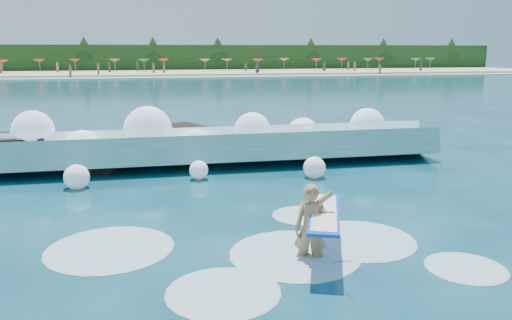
% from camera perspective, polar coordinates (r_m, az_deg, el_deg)
% --- Properties ---
extents(ground, '(200.00, 200.00, 0.00)m').
position_cam_1_polar(ground, '(11.57, -5.27, -8.26)').
color(ground, '#072C3C').
rests_on(ground, ground).
extents(beach, '(140.00, 20.00, 0.40)m').
position_cam_1_polar(beach, '(88.85, -11.34, 9.74)').
color(beach, tan).
rests_on(beach, ground).
extents(wet_band, '(140.00, 5.00, 0.08)m').
position_cam_1_polar(wet_band, '(77.87, -11.21, 9.28)').
color(wet_band, silver).
rests_on(wet_band, ground).
extents(treeline, '(140.00, 4.00, 5.00)m').
position_cam_1_polar(treeline, '(98.78, -11.49, 11.33)').
color(treeline, black).
rests_on(treeline, ground).
extents(breaking_wave, '(19.21, 2.94, 1.66)m').
position_cam_1_polar(breaking_wave, '(18.29, -9.00, 1.27)').
color(breaking_wave, teal).
rests_on(breaking_wave, ground).
extents(rock_cluster, '(8.31, 3.51, 1.46)m').
position_cam_1_polar(rock_cluster, '(19.08, -18.58, 0.88)').
color(rock_cluster, black).
rests_on(rock_cluster, ground).
extents(surfer_with_board, '(1.42, 2.99, 1.85)m').
position_cam_1_polar(surfer_with_board, '(10.00, 6.67, -7.52)').
color(surfer_with_board, '#A1754B').
rests_on(surfer_with_board, ground).
extents(wave_spray, '(15.54, 4.42, 2.16)m').
position_cam_1_polar(wave_spray, '(18.20, -9.17, 2.78)').
color(wave_spray, white).
rests_on(wave_spray, ground).
extents(surf_foam, '(8.88, 5.45, 0.14)m').
position_cam_1_polar(surf_foam, '(10.52, 0.48, -10.38)').
color(surf_foam, silver).
rests_on(surf_foam, ground).
extents(beach_umbrellas, '(110.61, 6.60, 0.50)m').
position_cam_1_polar(beach_umbrellas, '(90.99, -11.51, 11.09)').
color(beach_umbrellas, '#137A64').
rests_on(beach_umbrellas, ground).
extents(beachgoers, '(93.16, 14.06, 1.93)m').
position_cam_1_polar(beachgoers, '(86.09, -13.12, 10.19)').
color(beachgoers, '#3F332D').
rests_on(beachgoers, ground).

